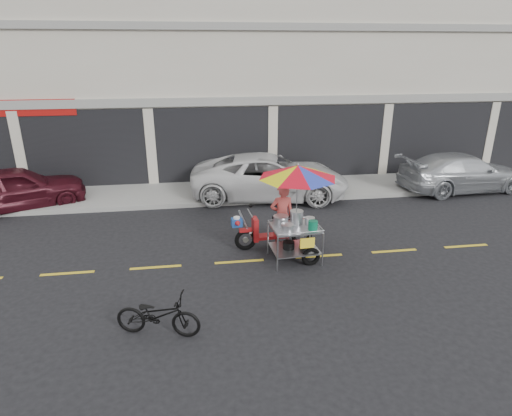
{
  "coord_description": "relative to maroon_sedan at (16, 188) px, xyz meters",
  "views": [
    {
      "loc": [
        -2.96,
        -9.27,
        4.87
      ],
      "look_at": [
        -1.5,
        0.6,
        1.15
      ],
      "focal_mm": 30.0,
      "sensor_mm": 36.0,
      "label": 1
    }
  ],
  "objects": [
    {
      "name": "white_pickup",
      "position": [
        8.23,
        0.0,
        0.04
      ],
      "size": [
        5.66,
        3.23,
        1.49
      ],
      "primitive_type": "imported",
      "rotation": [
        0.0,
        0.0,
        1.42
      ],
      "color": "silver",
      "rests_on": "ground"
    },
    {
      "name": "maroon_sedan",
      "position": [
        0.0,
        0.0,
        0.0
      ],
      "size": [
        4.44,
        3.14,
        1.4
      ],
      "primitive_type": "imported",
      "rotation": [
        0.0,
        0.0,
        1.97
      ],
      "color": "#3F0E18",
      "rests_on": "ground"
    },
    {
      "name": "food_vendor_rig",
      "position": [
        7.93,
        -4.46,
        0.82
      ],
      "size": [
        2.5,
        1.98,
        2.42
      ],
      "rotation": [
        0.0,
        0.0,
        0.07
      ],
      "color": "black",
      "rests_on": "ground"
    },
    {
      "name": "shophouse_block",
      "position": [
        11.46,
        5.89,
        3.53
      ],
      "size": [
        36.0,
        8.11,
        10.4
      ],
      "color": "beige",
      "rests_on": "ground"
    },
    {
      "name": "ground",
      "position": [
        8.64,
        -4.7,
        -0.7
      ],
      "size": [
        90.0,
        90.0,
        0.0
      ],
      "primitive_type": "plane",
      "color": "black"
    },
    {
      "name": "near_bicycle",
      "position": [
        4.9,
        -7.29,
        -0.29
      ],
      "size": [
        1.64,
        0.93,
        0.81
      ],
      "primitive_type": "imported",
      "rotation": [
        0.0,
        0.0,
        1.3
      ],
      "color": "black",
      "rests_on": "ground"
    },
    {
      "name": "centerline",
      "position": [
        8.64,
        -4.7,
        -0.7
      ],
      "size": [
        42.0,
        0.1,
        0.01
      ],
      "primitive_type": "cube",
      "color": "gold",
      "rests_on": "ground"
    },
    {
      "name": "silver_pickup",
      "position": [
        15.27,
        -0.27,
        -0.03
      ],
      "size": [
        4.79,
        2.25,
        1.35
      ],
      "primitive_type": "imported",
      "rotation": [
        0.0,
        0.0,
        1.65
      ],
      "color": "#B6BBBF",
      "rests_on": "ground"
    },
    {
      "name": "sidewalk",
      "position": [
        8.64,
        0.8,
        -0.63
      ],
      "size": [
        45.0,
        3.0,
        0.15
      ],
      "primitive_type": "cube",
      "color": "gray",
      "rests_on": "ground"
    }
  ]
}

